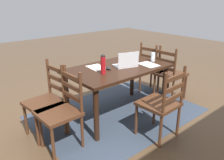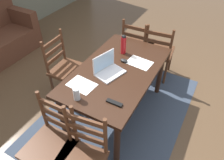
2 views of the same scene
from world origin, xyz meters
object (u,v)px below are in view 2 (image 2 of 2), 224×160
(chair_left_near, at_px, (80,160))
(tv_remote, at_px, (114,103))
(chair_left_far, at_px, (51,144))
(water_bottle, at_px, (123,44))
(computer_mouse, at_px, (124,61))
(dining_table, at_px, (117,76))
(chair_far_head, at_px, (66,69))
(chair_right_near, at_px, (158,52))
(drinking_glass, at_px, (77,94))
(chair_right_far, at_px, (137,46))
(laptop, at_px, (107,68))

(chair_left_near, height_order, tv_remote, chair_left_near)
(chair_left_far, xyz_separation_m, water_bottle, (1.38, -0.08, 0.42))
(computer_mouse, bearing_deg, dining_table, -173.57)
(dining_table, relative_size, chair_far_head, 1.57)
(chair_right_near, relative_size, drinking_glass, 7.01)
(chair_right_far, bearing_deg, water_bottle, -173.81)
(chair_left_near, bearing_deg, chair_right_near, -0.27)
(water_bottle, xyz_separation_m, drinking_glass, (-0.97, 0.03, -0.07))
(chair_far_head, height_order, chair_right_near, same)
(laptop, bearing_deg, water_bottle, 2.89)
(chair_right_near, xyz_separation_m, laptop, (-1.13, 0.25, 0.35))
(chair_far_head, relative_size, laptop, 2.57)
(dining_table, height_order, chair_left_near, chair_left_near)
(chair_left_far, height_order, water_bottle, water_bottle)
(chair_right_far, height_order, tv_remote, chair_right_far)
(chair_far_head, bearing_deg, chair_right_near, -43.49)
(chair_left_near, bearing_deg, laptop, 14.58)
(water_bottle, height_order, drinking_glass, water_bottle)
(drinking_glass, distance_m, tv_remote, 0.38)
(water_bottle, height_order, tv_remote, water_bottle)
(chair_left_far, height_order, computer_mouse, chair_left_far)
(dining_table, bearing_deg, chair_right_far, 9.46)
(chair_far_head, height_order, chair_left_far, same)
(chair_right_near, bearing_deg, chair_right_far, 90.03)
(chair_right_far, relative_size, computer_mouse, 9.50)
(drinking_glass, height_order, tv_remote, drinking_glass)
(chair_left_far, height_order, drinking_glass, chair_left_far)
(chair_right_near, bearing_deg, water_bottle, 158.14)
(laptop, xyz_separation_m, water_bottle, (0.45, 0.02, 0.08))
(water_bottle, bearing_deg, tv_remote, -158.74)
(computer_mouse, relative_size, tv_remote, 0.59)
(computer_mouse, bearing_deg, chair_right_near, -5.62)
(chair_right_far, bearing_deg, chair_right_near, -89.97)
(water_bottle, bearing_deg, dining_table, -164.26)
(dining_table, bearing_deg, tv_remote, -155.12)
(dining_table, xyz_separation_m, tv_remote, (-0.50, -0.23, 0.11))
(chair_right_near, height_order, water_bottle, water_bottle)
(laptop, bearing_deg, chair_far_head, 82.41)
(chair_far_head, bearing_deg, drinking_glass, -132.47)
(chair_left_near, distance_m, tv_remote, 0.62)
(chair_left_near, distance_m, drinking_glass, 0.62)
(chair_right_near, xyz_separation_m, chair_left_near, (-2.07, 0.01, 0.00))
(chair_left_far, relative_size, laptop, 2.57)
(dining_table, distance_m, laptop, 0.20)
(dining_table, bearing_deg, chair_far_head, 90.11)
(dining_table, bearing_deg, computer_mouse, 0.28)
(laptop, height_order, computer_mouse, laptop)
(water_bottle, height_order, computer_mouse, water_bottle)
(chair_right_far, bearing_deg, drinking_glass, -178.40)
(chair_far_head, bearing_deg, chair_left_near, -136.71)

